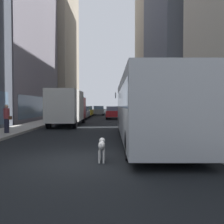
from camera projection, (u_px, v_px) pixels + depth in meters
ground_plane at (106, 115)px, 42.68m from camera, size 120.00×120.00×0.00m
sidewalk_left at (74, 114)px, 42.67m from camera, size 2.40×110.00×0.15m
sidewalk_right at (137, 114)px, 42.69m from camera, size 2.40×110.00×0.15m
building_left_far at (47, 36)px, 47.22m from camera, size 10.34×16.38×31.31m
building_right_mid at (198, 23)px, 29.42m from camera, size 11.55×16.08×24.07m
building_right_far at (167, 22)px, 45.72m from camera, size 11.29×14.94×35.85m
transit_bus at (145, 106)px, 11.88m from camera, size 2.78×11.53×3.05m
car_grey_wagon at (98, 110)px, 41.12m from camera, size 1.84×4.50×1.62m
car_yellow_taxi at (86, 111)px, 36.02m from camera, size 1.76×4.17×1.62m
car_silver_sedan at (81, 113)px, 30.10m from camera, size 1.73×4.80×1.62m
car_red_coupe at (112, 113)px, 30.56m from camera, size 1.75×3.95×1.62m
box_truck at (67, 107)px, 20.72m from camera, size 2.30×7.50×3.05m
dalmatian_dog at (101, 145)px, 7.60m from camera, size 0.22×0.96×0.72m
pedestrian_with_handbag at (6, 118)px, 13.99m from camera, size 0.45×0.34×1.69m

